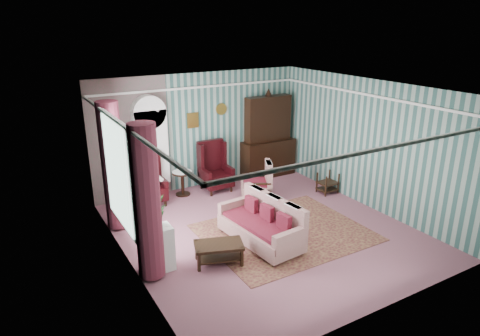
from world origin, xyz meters
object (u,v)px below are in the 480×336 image
sofa (260,217)px  floral_armchair (256,180)px  wingback_left (148,179)px  seated_woman (148,181)px  nest_table (328,183)px  coffee_table (219,253)px  bookcase (152,153)px  wingback_right (216,167)px  dresser_hutch (269,134)px  plant_stand (157,249)px  round_side_table (183,183)px

sofa → floral_armchair: sofa is taller
sofa → floral_armchair: bearing=-35.8°
wingback_left → seated_woman: 0.04m
nest_table → coffee_table: bearing=-158.2°
bookcase → wingback_right: (1.50, -0.39, -0.50)m
seated_woman → sofa: 3.10m
wingback_left → sofa: 3.11m
bookcase → nest_table: 4.37m
floral_armchair → dresser_hutch: bearing=-15.4°
plant_stand → floral_armchair: (3.10, 1.73, 0.10)m
dresser_hutch → bookcase: bearing=177.9°
bookcase → seated_woman: size_ratio=1.90×
bookcase → plant_stand: size_ratio=2.80×
bookcase → floral_armchair: 2.57m
wingback_right → coffee_table: 3.48m
sofa → plant_stand: bearing=81.7°
bookcase → sofa: 3.43m
dresser_hutch → wingback_right: 1.86m
sofa → floral_armchair: 2.11m
bookcase → nest_table: (3.82, -1.94, -0.85)m
round_side_table → wingback_left: bearing=-170.5°
wingback_right → dresser_hutch: bearing=8.8°
wingback_right → plant_stand: bearing=-132.8°
wingback_left → seated_woman: size_ratio=1.06×
plant_stand → floral_armchair: floral_armchair is taller
bookcase → coffee_table: (-0.03, -3.48, -0.93)m
seated_woman → plant_stand: bearing=-106.2°
wingback_right → sofa: (-0.51, -2.85, -0.07)m
wingback_right → bookcase: bearing=165.4°
bookcase → plant_stand: 3.39m
wingback_left → coffee_table: size_ratio=1.47×
round_side_table → plant_stand: (-1.70, -2.90, 0.10)m
round_side_table → dresser_hutch: bearing=2.6°
wingback_right → coffee_table: size_ratio=1.47×
wingback_left → wingback_right: 1.75m
coffee_table → seated_woman: bearing=94.0°
coffee_table → sofa: bearing=13.3°
seated_woman → nest_table: (4.07, -1.55, -0.32)m
seated_woman → round_side_table: bearing=9.5°
dresser_hutch → coffee_table: (-3.28, -3.36, -0.99)m
bookcase → dresser_hutch: 3.25m
sofa → coffee_table: 1.11m
dresser_hutch → coffee_table: bearing=-134.4°
bookcase → round_side_table: bearing=-20.3°
floral_armchair → coffee_table: 2.95m
bookcase → sofa: bookcase is taller
wingback_left → seated_woman: wingback_left is taller
dresser_hutch → plant_stand: size_ratio=2.95×
seated_woman → floral_armchair: size_ratio=1.19×
bookcase → seated_woman: (-0.25, -0.39, -0.53)m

